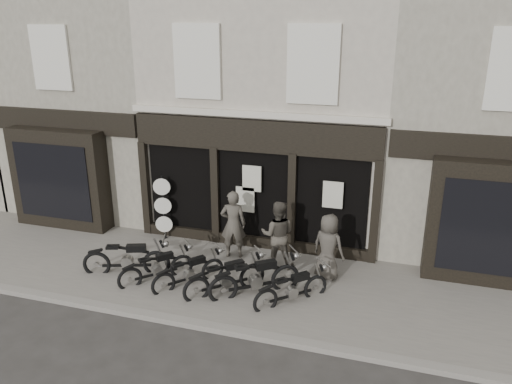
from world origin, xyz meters
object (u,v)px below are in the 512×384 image
(man_left, at_px, (233,224))
(advert_sign_post, at_px, (164,211))
(motorcycle_5, at_px, (292,291))
(man_right, at_px, (328,247))
(motorcycle_1, at_px, (157,270))
(motorcycle_3, at_px, (226,280))
(motorcycle_4, at_px, (256,281))
(motorcycle_2, at_px, (189,275))
(motorcycle_0, at_px, (128,261))
(man_centre, at_px, (278,234))

(man_left, bearing_deg, advert_sign_post, -24.50)
(motorcycle_5, distance_m, man_right, 1.66)
(motorcycle_1, relative_size, motorcycle_5, 1.02)
(motorcycle_3, height_order, motorcycle_4, motorcycle_4)
(motorcycle_2, distance_m, advert_sign_post, 3.06)
(motorcycle_1, relative_size, motorcycle_3, 0.95)
(advert_sign_post, bearing_deg, motorcycle_0, -105.37)
(motorcycle_4, distance_m, advert_sign_post, 4.30)
(man_centre, relative_size, man_right, 1.07)
(motorcycle_0, relative_size, motorcycle_2, 1.32)
(motorcycle_1, bearing_deg, man_right, -28.80)
(motorcycle_3, height_order, man_right, man_right)
(advert_sign_post, bearing_deg, motorcycle_1, -84.13)
(motorcycle_1, bearing_deg, motorcycle_2, -45.68)
(motorcycle_0, distance_m, motorcycle_2, 1.83)
(man_centre, bearing_deg, motorcycle_2, 31.16)
(motorcycle_5, distance_m, man_centre, 1.94)
(motorcycle_2, distance_m, motorcycle_3, 1.01)
(motorcycle_2, relative_size, advert_sign_post, 0.79)
(motorcycle_0, bearing_deg, advert_sign_post, 72.09)
(advert_sign_post, bearing_deg, man_left, -28.53)
(motorcycle_1, bearing_deg, motorcycle_0, 125.22)
(motorcycle_0, distance_m, man_right, 5.28)
(man_centre, bearing_deg, motorcycle_3, 52.91)
(motorcycle_3, distance_m, motorcycle_5, 1.67)
(motorcycle_3, relative_size, motorcycle_5, 1.08)
(motorcycle_1, bearing_deg, motorcycle_5, -47.70)
(motorcycle_1, distance_m, motorcycle_4, 2.64)
(man_left, bearing_deg, motorcycle_5, 126.07)
(man_left, bearing_deg, motorcycle_0, 23.64)
(motorcycle_0, height_order, man_centre, man_centre)
(motorcycle_3, bearing_deg, motorcycle_0, 132.33)
(man_left, bearing_deg, man_centre, 157.43)
(motorcycle_5, relative_size, man_centre, 0.85)
(motorcycle_0, bearing_deg, motorcycle_3, -22.29)
(motorcycle_2, xyz_separation_m, motorcycle_4, (1.74, 0.07, 0.07))
(man_right, height_order, advert_sign_post, advert_sign_post)
(man_left, xyz_separation_m, man_right, (2.74, -0.46, -0.10))
(motorcycle_1, xyz_separation_m, man_centre, (2.78, 1.61, 0.67))
(motorcycle_0, distance_m, motorcycle_3, 2.83)
(motorcycle_0, relative_size, motorcycle_5, 1.38)
(motorcycle_2, relative_size, motorcycle_5, 1.05)
(motorcycle_3, bearing_deg, motorcycle_2, 132.20)
(motorcycle_1, xyz_separation_m, motorcycle_5, (3.57, -0.03, -0.00))
(motorcycle_0, relative_size, man_centre, 1.18)
(advert_sign_post, bearing_deg, motorcycle_5, -44.32)
(motorcycle_3, bearing_deg, man_centre, 17.41)
(motorcycle_2, height_order, motorcycle_3, motorcycle_3)
(motorcycle_2, xyz_separation_m, man_right, (3.28, 1.37, 0.61))
(motorcycle_5, height_order, man_left, man_left)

